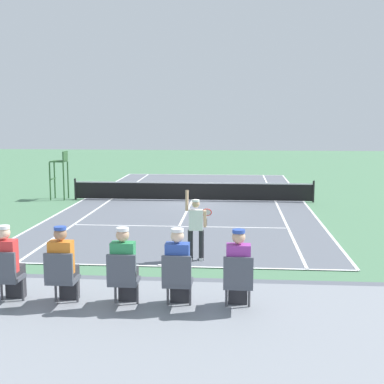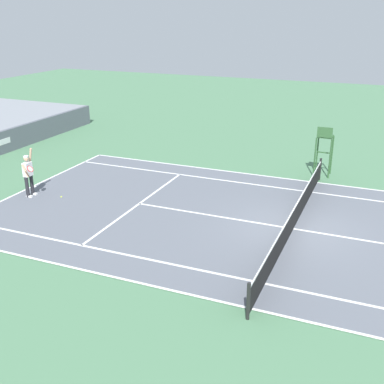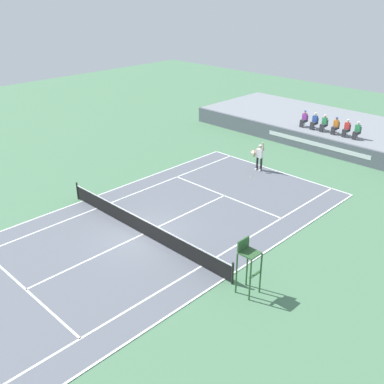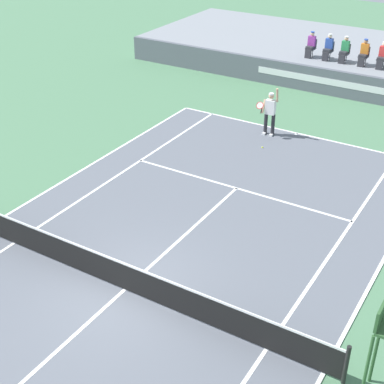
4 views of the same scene
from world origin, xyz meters
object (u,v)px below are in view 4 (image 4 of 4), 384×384
object	(u,v)px
spectator_seated_1	(328,48)
spectator_seated_3	(364,53)
tennis_player	(270,112)
tennis_ball	(262,147)
spectator_seated_2	(344,50)
spectator_seated_0	(311,45)
spectator_seated_4	(382,56)

from	to	relation	value
spectator_seated_1	spectator_seated_3	size ratio (longest dim) A/B	1.00
tennis_player	tennis_ball	size ratio (longest dim) A/B	30.63
spectator_seated_1	tennis_player	distance (m)	7.39
spectator_seated_2	spectator_seated_3	xyz separation A→B (m)	(0.96, 0.00, 0.00)
spectator_seated_1	tennis_ball	xyz separation A→B (m)	(0.60, -8.66, -1.84)
spectator_seated_0	spectator_seated_2	world-z (taller)	same
spectator_seated_0	tennis_ball	distance (m)	8.98
spectator_seated_3	spectator_seated_4	bearing A→B (deg)	0.00
spectator_seated_3	tennis_player	xyz separation A→B (m)	(-1.54, -7.34, -0.88)
spectator_seated_2	tennis_player	xyz separation A→B (m)	(-0.58, -7.34, -0.88)
spectator_seated_1	spectator_seated_4	bearing A→B (deg)	0.00
tennis_ball	spectator_seated_0	bearing A→B (deg)	99.96
spectator_seated_0	spectator_seated_3	world-z (taller)	same
tennis_ball	tennis_player	bearing A→B (deg)	104.95
spectator_seated_1	spectator_seated_3	bearing A→B (deg)	0.00
tennis_ball	spectator_seated_1	bearing A→B (deg)	93.99
spectator_seated_4	tennis_ball	bearing A→B (deg)	-103.52
spectator_seated_4	spectator_seated_1	bearing A→B (deg)	180.00
spectator_seated_4	tennis_player	distance (m)	7.78
spectator_seated_4	spectator_seated_3	bearing A→B (deg)	180.00
tennis_player	spectator_seated_1	bearing A→B (deg)	91.96
spectator_seated_3	spectator_seated_4	distance (m)	0.89
tennis_player	spectator_seated_4	bearing A→B (deg)	71.65
spectator_seated_2	spectator_seated_3	world-z (taller)	same
spectator_seated_0	spectator_seated_3	bearing A→B (deg)	0.00
spectator_seated_1	spectator_seated_3	xyz separation A→B (m)	(1.79, 0.00, 0.00)
tennis_player	spectator_seated_3	bearing A→B (deg)	78.12
spectator_seated_1	tennis_player	world-z (taller)	spectator_seated_1
spectator_seated_2	spectator_seated_4	distance (m)	1.85
spectator_seated_1	spectator_seated_3	world-z (taller)	same
tennis_ball	spectator_seated_2	bearing A→B (deg)	88.49
spectator_seated_4	tennis_ball	world-z (taller)	spectator_seated_4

